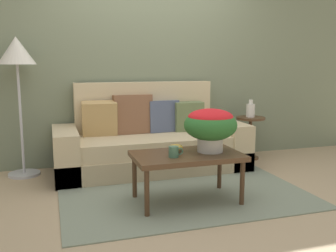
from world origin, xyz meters
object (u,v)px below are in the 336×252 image
object	(u,v)px
couch	(150,143)
side_table	(250,130)
coffee_mug	(174,152)
snack_bowl	(176,147)
floor_lamp	(17,61)
table_vase	(251,110)
coffee_table	(187,159)
potted_plant	(210,125)

from	to	relation	value
couch	side_table	xyz separation A→B (m)	(1.39, 0.08, 0.07)
coffee_mug	snack_bowl	world-z (taller)	coffee_mug
side_table	snack_bowl	distance (m)	1.82
floor_lamp	table_vase	distance (m)	2.90
coffee_mug	side_table	bearing A→B (deg)	41.56
side_table	snack_bowl	bearing A→B (deg)	-141.43
coffee_table	snack_bowl	distance (m)	0.16
coffee_table	side_table	xyz separation A→B (m)	(1.35, 1.25, -0.02)
couch	coffee_table	size ratio (longest dim) A/B	2.29
side_table	coffee_mug	distance (m)	2.02
table_vase	coffee_table	bearing A→B (deg)	-137.15
side_table	potted_plant	distance (m)	1.70
couch	snack_bowl	xyz separation A→B (m)	(-0.03, -1.05, 0.18)
coffee_table	side_table	world-z (taller)	side_table
floor_lamp	coffee_mug	bearing A→B (deg)	-46.99
couch	table_vase	size ratio (longest dim) A/B	9.76
floor_lamp	coffee_mug	xyz separation A→B (m)	(1.33, -1.42, -0.79)
coffee_mug	floor_lamp	bearing A→B (deg)	133.01
coffee_table	table_vase	size ratio (longest dim) A/B	4.27
table_vase	side_table	bearing A→B (deg)	-53.62
side_table	potted_plant	bearing A→B (deg)	-132.30
side_table	floor_lamp	distance (m)	2.98
table_vase	snack_bowl	bearing A→B (deg)	-141.21
couch	side_table	bearing A→B (deg)	3.41
side_table	potted_plant	size ratio (longest dim) A/B	1.15
coffee_table	floor_lamp	bearing A→B (deg)	138.10
potted_plant	table_vase	bearing A→B (deg)	47.94
snack_bowl	table_vase	size ratio (longest dim) A/B	0.59
couch	coffee_mug	xyz separation A→B (m)	(-0.11, -1.25, 0.19)
snack_bowl	coffee_mug	bearing A→B (deg)	-113.06
side_table	coffee_table	bearing A→B (deg)	-137.37
couch	potted_plant	world-z (taller)	couch
coffee_mug	snack_bowl	distance (m)	0.22
coffee_table	floor_lamp	distance (m)	2.18
coffee_table	side_table	size ratio (longest dim) A/B	1.74
couch	coffee_mug	size ratio (longest dim) A/B	16.93
coffee_table	floor_lamp	world-z (taller)	floor_lamp
potted_plant	snack_bowl	world-z (taller)	potted_plant
potted_plant	coffee_mug	size ratio (longest dim) A/B	3.68
potted_plant	snack_bowl	size ratio (longest dim) A/B	3.62
coffee_table	potted_plant	xyz separation A→B (m)	(0.23, 0.01, 0.30)
snack_bowl	side_table	bearing A→B (deg)	38.57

